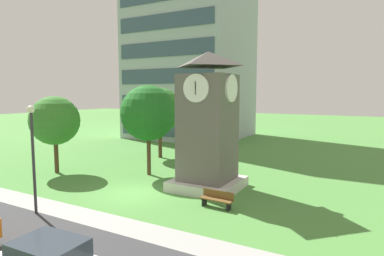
{
  "coord_description": "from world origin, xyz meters",
  "views": [
    {
      "loc": [
        12.27,
        -14.84,
        5.98
      ],
      "look_at": [
        1.68,
        4.13,
        3.65
      ],
      "focal_mm": 30.53,
      "sensor_mm": 36.0,
      "label": 1
    }
  ],
  "objects_px": {
    "park_bench": "(217,199)",
    "tree_near_tower": "(55,121)",
    "street_lamp": "(33,147)",
    "tree_by_building": "(148,113)",
    "tree_streetside": "(160,110)",
    "clock_tower": "(208,130)"
  },
  "relations": [
    {
      "from": "clock_tower",
      "to": "tree_streetside",
      "type": "relative_size",
      "value": 1.31
    },
    {
      "from": "park_bench",
      "to": "tree_near_tower",
      "type": "distance_m",
      "value": 14.2
    },
    {
      "from": "street_lamp",
      "to": "tree_by_building",
      "type": "xyz_separation_m",
      "value": [
        0.26,
        9.04,
        1.16
      ]
    },
    {
      "from": "street_lamp",
      "to": "tree_near_tower",
      "type": "relative_size",
      "value": 0.93
    },
    {
      "from": "tree_near_tower",
      "to": "tree_streetside",
      "type": "relative_size",
      "value": 0.89
    },
    {
      "from": "tree_near_tower",
      "to": "tree_by_building",
      "type": "xyz_separation_m",
      "value": [
        6.44,
        2.9,
        0.6
      ]
    },
    {
      "from": "street_lamp",
      "to": "tree_by_building",
      "type": "distance_m",
      "value": 9.12
    },
    {
      "from": "clock_tower",
      "to": "tree_near_tower",
      "type": "height_order",
      "value": "clock_tower"
    },
    {
      "from": "clock_tower",
      "to": "tree_streetside",
      "type": "xyz_separation_m",
      "value": [
        -8.3,
        6.77,
        0.7
      ]
    },
    {
      "from": "tree_streetside",
      "to": "tree_by_building",
      "type": "distance_m",
      "value": 6.47
    },
    {
      "from": "tree_near_tower",
      "to": "park_bench",
      "type": "bearing_deg",
      "value": -4.15
    },
    {
      "from": "park_bench",
      "to": "tree_by_building",
      "type": "bearing_deg",
      "value": 151.89
    },
    {
      "from": "street_lamp",
      "to": "tree_streetside",
      "type": "height_order",
      "value": "tree_streetside"
    },
    {
      "from": "tree_streetside",
      "to": "tree_by_building",
      "type": "bearing_deg",
      "value": -62.6
    },
    {
      "from": "clock_tower",
      "to": "tree_near_tower",
      "type": "distance_m",
      "value": 11.92
    },
    {
      "from": "park_bench",
      "to": "tree_streetside",
      "type": "distance_m",
      "value": 14.63
    },
    {
      "from": "clock_tower",
      "to": "tree_by_building",
      "type": "xyz_separation_m",
      "value": [
        -5.32,
        1.03,
        0.81
      ]
    },
    {
      "from": "street_lamp",
      "to": "tree_streetside",
      "type": "bearing_deg",
      "value": 100.41
    },
    {
      "from": "street_lamp",
      "to": "clock_tower",
      "type": "bearing_deg",
      "value": 55.12
    },
    {
      "from": "clock_tower",
      "to": "street_lamp",
      "type": "relative_size",
      "value": 1.58
    },
    {
      "from": "park_bench",
      "to": "tree_streetside",
      "type": "bearing_deg",
      "value": 136.82
    },
    {
      "from": "park_bench",
      "to": "street_lamp",
      "type": "distance_m",
      "value": 9.59
    }
  ]
}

